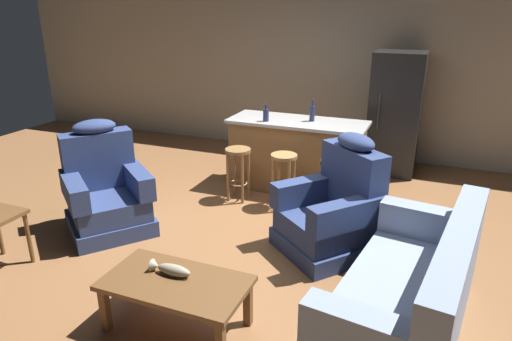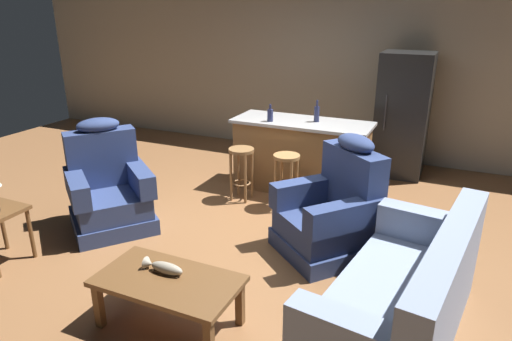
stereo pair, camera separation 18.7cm
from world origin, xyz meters
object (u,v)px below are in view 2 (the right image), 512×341
at_px(refrigerator, 403,115).
at_px(bottle_short_amber, 270,115).
at_px(kitchen_island, 301,156).
at_px(recliner_near_lamp, 109,190).
at_px(bar_stool_middle, 286,171).
at_px(couch, 404,300).
at_px(recliner_near_island, 333,213).
at_px(bar_stool_right, 335,179).
at_px(coffee_table, 168,285).
at_px(bar_stool_left, 241,164).
at_px(fish_figurine, 163,268).
at_px(bottle_tall_green, 317,114).

relative_size(refrigerator, bottle_short_amber, 7.93).
bearing_deg(kitchen_island, refrigerator, 47.41).
bearing_deg(recliner_near_lamp, bottle_short_amber, 92.72).
distance_m(recliner_near_lamp, bar_stool_middle, 2.07).
bearing_deg(refrigerator, couch, -81.25).
distance_m(recliner_near_lamp, recliner_near_island, 2.48).
bearing_deg(kitchen_island, recliner_near_lamp, -130.06).
bearing_deg(recliner_near_island, bar_stool_right, -126.35).
height_order(coffee_table, bar_stool_left, bar_stool_left).
xyz_separation_m(fish_figurine, bar_stool_right, (0.71, 2.39, 0.01)).
distance_m(fish_figurine, bar_stool_right, 2.49).
bearing_deg(bottle_short_amber, recliner_near_island, -46.03).
xyz_separation_m(kitchen_island, bar_stool_right, (0.64, -0.63, -0.01)).
relative_size(recliner_near_island, bar_stool_right, 1.76).
bearing_deg(bottle_tall_green, fish_figurine, -94.59).
distance_m(bar_stool_middle, bar_stool_right, 0.61).
xyz_separation_m(refrigerator, bottle_short_amber, (-1.48, -1.39, 0.15)).
bearing_deg(recliner_near_lamp, refrigerator, 87.21).
bearing_deg(couch, bar_stool_right, -52.76).
bearing_deg(coffee_table, bar_stool_left, 103.42).
height_order(couch, refrigerator, refrigerator).
xyz_separation_m(recliner_near_island, bottle_short_amber, (-1.21, 1.25, 0.61)).
relative_size(kitchen_island, refrigerator, 1.02).
relative_size(fish_figurine, couch, 0.17).
relative_size(bar_stool_right, bottle_tall_green, 2.43).
relative_size(couch, recliner_near_island, 1.67).
relative_size(bottle_tall_green, bottle_short_amber, 1.26).
relative_size(kitchen_island, bar_stool_left, 2.65).
distance_m(recliner_near_island, bar_stool_right, 0.83).
xyz_separation_m(bar_stool_left, refrigerator, (1.68, 1.83, 0.41)).
relative_size(coffee_table, bar_stool_right, 1.62).
bearing_deg(bottle_short_amber, kitchen_island, 26.52).
relative_size(coffee_table, refrigerator, 0.62).
xyz_separation_m(bottle_tall_green, bottle_short_amber, (-0.55, -0.23, -0.02)).
bearing_deg(bar_stool_left, bottle_short_amber, 65.68).
xyz_separation_m(coffee_table, fish_figurine, (-0.08, 0.06, 0.10)).
distance_m(fish_figurine, bottle_tall_green, 3.13).
height_order(fish_figurine, bar_stool_left, bar_stool_left).
height_order(coffee_table, couch, couch).
height_order(bar_stool_right, refrigerator, refrigerator).
bearing_deg(bar_stool_right, kitchen_island, 135.43).
bearing_deg(recliner_near_lamp, bottle_tall_green, 85.90).
distance_m(coffee_table, bottle_short_amber, 2.99).
xyz_separation_m(bar_stool_right, bottle_tall_green, (-0.46, 0.67, 0.58)).
bearing_deg(bar_stool_right, bar_stool_middle, 180.00).
bearing_deg(bottle_tall_green, bar_stool_middle, -102.03).
relative_size(recliner_near_lamp, bottle_tall_green, 4.28).
distance_m(coffee_table, fish_figurine, 0.14).
height_order(recliner_near_lamp, bar_stool_middle, recliner_near_lamp).
bearing_deg(bottle_tall_green, coffee_table, -93.04).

